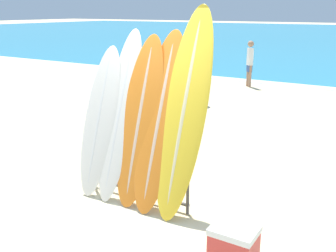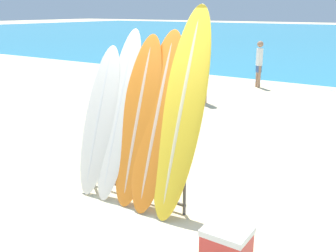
% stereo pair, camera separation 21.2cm
% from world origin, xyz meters
% --- Properties ---
extents(ground_plane, '(160.00, 160.00, 0.00)m').
position_xyz_m(ground_plane, '(0.00, 0.00, 0.00)').
color(ground_plane, beige).
extents(surfboard_rack, '(1.60, 0.04, 0.82)m').
position_xyz_m(surfboard_rack, '(-0.24, 0.26, 0.44)').
color(surfboard_rack, '#47474C').
rests_on(surfboard_rack, ground_plane).
extents(surfboard_slot_0, '(0.54, 0.77, 2.02)m').
position_xyz_m(surfboard_slot_0, '(-0.87, 0.30, 1.01)').
color(surfboard_slot_0, silver).
rests_on(surfboard_slot_0, ground_plane).
extents(surfboard_slot_1, '(0.49, 0.86, 2.25)m').
position_xyz_m(surfboard_slot_1, '(-0.56, 0.35, 1.12)').
color(surfboard_slot_1, silver).
rests_on(surfboard_slot_1, ground_plane).
extents(surfboard_slot_2, '(0.58, 0.78, 2.19)m').
position_xyz_m(surfboard_slot_2, '(-0.22, 0.33, 1.09)').
color(surfboard_slot_2, orange).
rests_on(surfboard_slot_2, ground_plane).
extents(surfboard_slot_3, '(0.58, 0.88, 2.25)m').
position_xyz_m(surfboard_slot_3, '(0.07, 0.35, 1.13)').
color(surfboard_slot_3, orange).
rests_on(surfboard_slot_3, ground_plane).
extents(surfboard_slot_4, '(0.59, 0.96, 2.56)m').
position_xyz_m(surfboard_slot_4, '(0.41, 0.40, 1.28)').
color(surfboard_slot_4, yellow).
rests_on(surfboard_slot_4, ground_plane).
extents(person_near_water, '(0.25, 0.25, 1.51)m').
position_xyz_m(person_near_water, '(-1.84, 8.84, 0.82)').
color(person_near_water, '#A87A5B').
rests_on(person_near_water, ground_plane).
extents(person_mid_beach, '(0.29, 0.23, 1.73)m').
position_xyz_m(person_mid_beach, '(-2.30, 5.86, 0.95)').
color(person_mid_beach, tan).
rests_on(person_mid_beach, ground_plane).
extents(cooler_box, '(0.46, 0.38, 0.37)m').
position_xyz_m(cooler_box, '(1.40, -0.32, 0.19)').
color(cooler_box, red).
rests_on(cooler_box, ground_plane).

